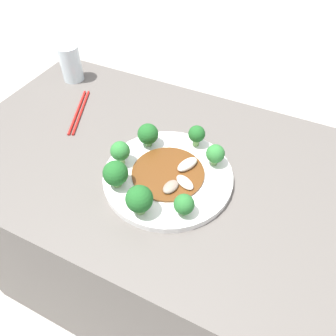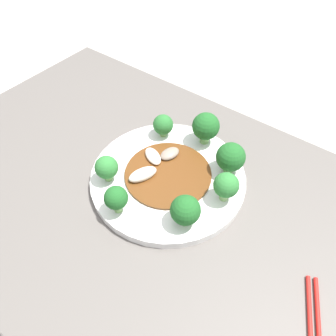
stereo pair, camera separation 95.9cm
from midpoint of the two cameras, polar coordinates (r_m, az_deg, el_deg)
The scene contains 11 objects.
ground_plane at distance 1.29m, azimuth -3.45°, elevation -46.37°, with size 8.00×8.00×0.00m, color #B7B2A8.
table at distance 0.93m, azimuth -4.95°, elevation -48.13°, with size 1.14×0.66×0.73m.
plate at distance 0.56m, azimuth -7.72°, elevation -46.16°, with size 0.31×0.31×0.02m.
broccoli_southeast at distance 0.52m, azimuth -8.23°, elevation -33.31°, with size 0.04×0.04×0.05m.
broccoli_north at distance 0.54m, azimuth -26.27°, elevation -53.35°, with size 0.04×0.04×0.06m.
broccoli_south at distance 0.50m, azimuth 4.00°, elevation -35.72°, with size 0.06×0.06×0.07m.
broccoli_northeast at distance 0.54m, azimuth -26.39°, elevation -44.88°, with size 0.05×0.05×0.06m.
broccoli_southwest at distance 0.51m, azimuth 11.37°, elevation -45.03°, with size 0.06×0.06×0.07m.
broccoli_west at distance 0.52m, azimuth 9.94°, elevation -53.01°, with size 0.05×0.05×0.06m.
broccoli_northwest at distance 0.53m, azimuth -4.54°, elevation -58.83°, with size 0.05×0.05×0.06m.
stirfry_center at distance 0.54m, azimuth -9.39°, elevation -45.49°, with size 0.18×0.18×0.02m.
Camera 2 is at (-0.22, 0.29, 1.24)m, focal length 35.00 mm.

